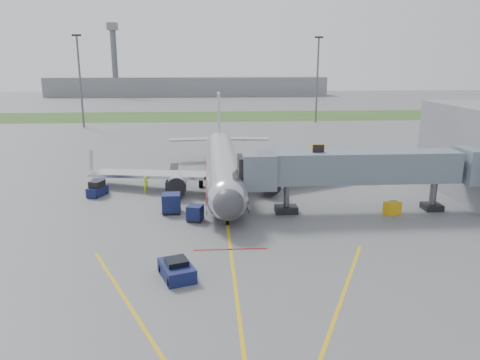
{
  "coord_description": "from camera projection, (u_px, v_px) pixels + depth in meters",
  "views": [
    {
      "loc": [
        -1.66,
        -39.02,
        14.69
      ],
      "look_at": [
        1.45,
        6.0,
        3.2
      ],
      "focal_mm": 35.0,
      "sensor_mm": 36.0,
      "label": 1
    }
  ],
  "objects": [
    {
      "name": "belt_loader",
      "position": [
        173.0,
        182.0,
        56.43
      ],
      "size": [
        1.6,
        4.73,
        2.3
      ],
      "color": "#0D143A",
      "rests_on": "ground"
    },
    {
      "name": "apron_markings",
      "position": [
        233.0,
        267.0,
        34.3
      ],
      "size": [
        21.52,
        50.0,
        0.01
      ],
      "color": "gold",
      "rests_on": "ground"
    },
    {
      "name": "pushback_tug",
      "position": [
        177.0,
        270.0,
        32.64
      ],
      "size": [
        2.94,
        3.71,
        1.35
      ],
      "color": "#0D143A",
      "rests_on": "ground"
    },
    {
      "name": "distant_terminal",
      "position": [
        188.0,
        86.0,
        204.15
      ],
      "size": [
        120.0,
        14.0,
        8.0
      ],
      "primitive_type": "cube",
      "color": "slate",
      "rests_on": "ground"
    },
    {
      "name": "baggage_cart_b",
      "position": [
        195.0,
        213.0,
        44.11
      ],
      "size": [
        1.75,
        1.75,
        1.51
      ],
      "color": "#0D143A",
      "rests_on": "ground"
    },
    {
      "name": "airliner",
      "position": [
        222.0,
        166.0,
        55.55
      ],
      "size": [
        32.1,
        35.67,
        10.25
      ],
      "color": "silver",
      "rests_on": "ground"
    },
    {
      "name": "grass_strip",
      "position": [
        214.0,
        116.0,
        128.46
      ],
      "size": [
        300.0,
        25.0,
        0.01
      ],
      "primitive_type": "cube",
      "color": "#2D4C1E",
      "rests_on": "ground"
    },
    {
      "name": "baggage_cart_a",
      "position": [
        171.0,
        203.0,
        46.43
      ],
      "size": [
        1.86,
        1.86,
        1.96
      ],
      "color": "#0D143A",
      "rests_on": "ground"
    },
    {
      "name": "ground_power_cart",
      "position": [
        392.0,
        208.0,
        46.14
      ],
      "size": [
        1.83,
        1.58,
        1.24
      ],
      "color": "#D4990C",
      "rests_on": "ground"
    },
    {
      "name": "control_tower",
      "position": [
        114.0,
        55.0,
        194.02
      ],
      "size": [
        4.0,
        4.0,
        30.0
      ],
      "color": "#595B60",
      "rests_on": "ground"
    },
    {
      "name": "baggage_cart_c",
      "position": [
        99.0,
        186.0,
        53.73
      ],
      "size": [
        1.53,
        1.53,
        1.55
      ],
      "color": "#0D143A",
      "rests_on": "ground"
    },
    {
      "name": "baggage_tug",
      "position": [
        97.0,
        189.0,
        52.34
      ],
      "size": [
        2.15,
        2.8,
        1.74
      ],
      "color": "#0D143A",
      "rests_on": "ground"
    },
    {
      "name": "jet_bridge",
      "position": [
        356.0,
        168.0,
        46.05
      ],
      "size": [
        25.3,
        4.0,
        6.9
      ],
      "color": "slate",
      "rests_on": "ground"
    },
    {
      "name": "ground",
      "position": [
        228.0,
        232.0,
        41.46
      ],
      "size": [
        400.0,
        400.0,
        0.0
      ],
      "primitive_type": "plane",
      "color": "#565659",
      "rests_on": "ground"
    },
    {
      "name": "light_mast_left",
      "position": [
        80.0,
        79.0,
        104.46
      ],
      "size": [
        2.0,
        0.44,
        20.4
      ],
      "color": "#595B60",
      "rests_on": "ground"
    },
    {
      "name": "ramp_worker",
      "position": [
        146.0,
        185.0,
        53.28
      ],
      "size": [
        0.75,
        0.85,
        1.95
      ],
      "primitive_type": "imported",
      "rotation": [
        0.0,
        0.0,
        1.07
      ],
      "color": "#B2DE1A",
      "rests_on": "ground"
    },
    {
      "name": "light_mast_right",
      "position": [
        317.0,
        78.0,
        112.98
      ],
      "size": [
        2.0,
        0.44,
        20.4
      ],
      "color": "#595B60",
      "rests_on": "ground"
    }
  ]
}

